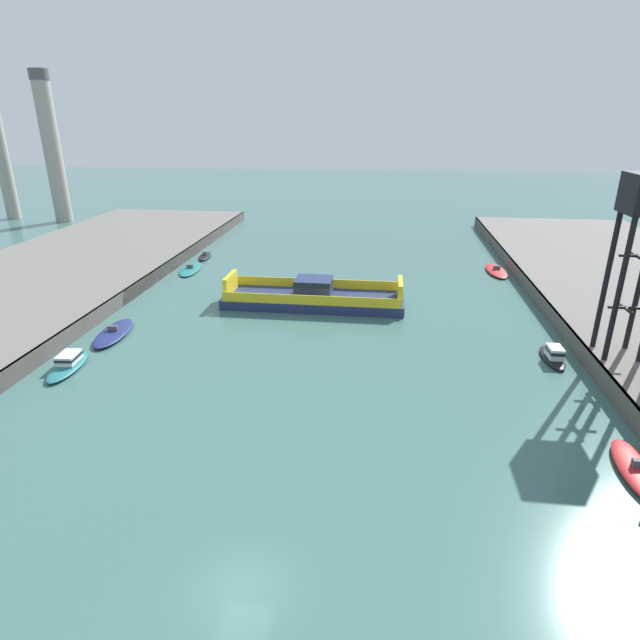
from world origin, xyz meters
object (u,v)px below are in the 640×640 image
at_px(moored_boat_near_right, 114,333).
at_px(moored_boat_far_right, 553,355).
at_px(moored_boat_mid_right, 637,470).
at_px(smokestack_distant_b, 51,143).
at_px(moored_boat_far_left, 190,269).
at_px(chain_ferry, 314,297).
at_px(moored_boat_upstream_b, 496,271).
at_px(moored_boat_mid_left, 205,256).
at_px(moored_boat_upstream_a, 68,364).

distance_m(moored_boat_near_right, moored_boat_far_right, 42.04).
distance_m(moored_boat_mid_right, smokestack_distant_b, 110.91).
bearing_deg(moored_boat_far_left, moored_boat_far_right, -29.56).
relative_size(chain_ferry, moored_boat_near_right, 2.61).
distance_m(chain_ferry, moored_boat_far_left, 22.95).
height_order(moored_boat_far_right, moored_boat_upstream_b, moored_boat_far_right).
height_order(moored_boat_near_right, moored_boat_mid_right, moored_boat_mid_right).
bearing_deg(moored_boat_upstream_b, moored_boat_mid_right, -89.79).
xyz_separation_m(moored_boat_near_right, moored_boat_far_left, (-0.78, 23.71, -0.09)).
relative_size(moored_boat_mid_left, moored_boat_far_left, 0.70).
xyz_separation_m(moored_boat_far_left, moored_boat_upstream_b, (43.15, 4.37, 0.05)).
xyz_separation_m(chain_ferry, moored_boat_mid_left, (-19.73, 19.39, -0.78)).
xyz_separation_m(moored_boat_far_right, smokestack_distant_b, (-81.90, 56.65, 14.90)).
bearing_deg(moored_boat_mid_right, smokestack_distant_b, 138.60).
height_order(chain_ferry, moored_boat_near_right, chain_ferry).
bearing_deg(moored_boat_far_right, moored_boat_mid_right, -88.19).
distance_m(moored_boat_mid_left, moored_boat_far_left, 7.23).
distance_m(moored_boat_mid_right, moored_boat_upstream_a, 43.78).
relative_size(moored_boat_mid_right, moored_boat_far_right, 1.31).
relative_size(moored_boat_far_left, moored_boat_far_right, 1.52).
bearing_deg(moored_boat_mid_right, moored_boat_mid_left, 132.55).
bearing_deg(moored_boat_far_right, moored_boat_mid_left, 143.83).
distance_m(chain_ferry, moored_boat_far_right, 26.32).
height_order(moored_boat_far_right, moored_boat_upstream_a, moored_boat_far_right).
distance_m(moored_boat_near_right, moored_boat_mid_left, 30.95).
bearing_deg(moored_boat_far_left, chain_ferry, -32.04).
relative_size(moored_boat_upstream_a, smokestack_distant_b, 0.22).
bearing_deg(moored_boat_upstream_b, moored_boat_upstream_a, -140.20).
bearing_deg(moored_boat_upstream_a, moored_boat_far_left, 90.92).
relative_size(moored_boat_near_right, moored_boat_far_left, 1.01).
bearing_deg(moored_boat_mid_left, moored_boat_upstream_a, -88.83).
relative_size(chain_ferry, moored_boat_mid_right, 3.07).
bearing_deg(moored_boat_near_right, moored_boat_far_left, 91.89).
height_order(moored_boat_mid_left, moored_boat_far_left, moored_boat_mid_left).
xyz_separation_m(moored_boat_mid_left, moored_boat_upstream_b, (43.44, -2.85, 0.01)).
relative_size(chain_ferry, moored_boat_mid_left, 3.80).
distance_m(moored_boat_near_right, smokestack_distant_b, 70.47).
distance_m(chain_ferry, moored_boat_upstream_b, 28.92).
distance_m(moored_boat_far_left, moored_boat_upstream_b, 43.37).
bearing_deg(moored_boat_far_left, smokestack_distant_b, 140.37).
bearing_deg(smokestack_distant_b, moored_boat_far_left, -39.63).
xyz_separation_m(moored_boat_far_left, smokestack_distant_b, (-39.09, 32.38, 15.26)).
bearing_deg(moored_boat_mid_left, chain_ferry, -44.51).
distance_m(moored_boat_far_left, smokestack_distant_b, 53.00).
height_order(chain_ferry, moored_boat_upstream_b, chain_ferry).
bearing_deg(moored_boat_upstream_a, smokestack_distant_b, 121.93).
xyz_separation_m(chain_ferry, moored_boat_far_right, (23.37, -12.11, -0.46)).
bearing_deg(chain_ferry, moored_boat_near_right, -148.27).
bearing_deg(moored_boat_near_right, moored_boat_far_right, -0.77).
xyz_separation_m(chain_ferry, moored_boat_near_right, (-18.66, -11.54, -0.72)).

